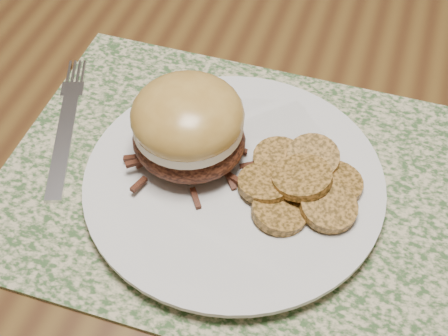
# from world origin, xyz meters

# --- Properties ---
(ground) EXTENTS (3.50, 3.50, 0.00)m
(ground) POSITION_xyz_m (0.00, 0.00, 0.00)
(ground) COLOR brown
(ground) RESTS_ON ground
(dining_table) EXTENTS (1.50, 0.90, 0.75)m
(dining_table) POSITION_xyz_m (0.00, 0.00, 0.67)
(dining_table) COLOR #563B19
(dining_table) RESTS_ON ground
(placemat) EXTENTS (0.45, 0.33, 0.00)m
(placemat) POSITION_xyz_m (0.16, -0.22, 0.75)
(placemat) COLOR #335129
(placemat) RESTS_ON dining_table
(dinner_plate) EXTENTS (0.26, 0.26, 0.02)m
(dinner_plate) POSITION_xyz_m (0.16, -0.22, 0.76)
(dinner_plate) COLOR silver
(dinner_plate) RESTS_ON placemat
(pork_sandwich) EXTENTS (0.12, 0.12, 0.08)m
(pork_sandwich) POSITION_xyz_m (0.11, -0.21, 0.81)
(pork_sandwich) COLOR black
(pork_sandwich) RESTS_ON dinner_plate
(roasted_potatoes) EXTENTS (0.13, 0.13, 0.03)m
(roasted_potatoes) POSITION_xyz_m (0.22, -0.22, 0.78)
(roasted_potatoes) COLOR olive
(roasted_potatoes) RESTS_ON dinner_plate
(fork) EXTENTS (0.08, 0.19, 0.00)m
(fork) POSITION_xyz_m (-0.03, -0.20, 0.76)
(fork) COLOR silver
(fork) RESTS_ON placemat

